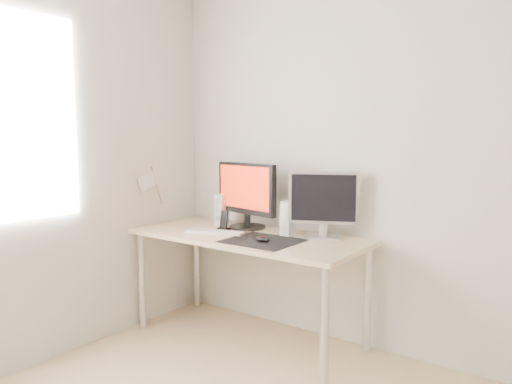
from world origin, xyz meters
The scene contains 11 objects.
wall_back centered at (0.00, 1.75, 1.25)m, with size 3.50×3.50×0.00m, color beige.
mousepad centered at (-0.74, 1.27, 0.73)m, with size 0.45×0.40×0.00m, color black.
mouse centered at (-0.72, 1.24, 0.75)m, with size 0.10×0.06×0.04m, color black.
desk centered at (-0.93, 1.38, 0.65)m, with size 1.60×0.70×0.73m.
main_monitor centered at (-1.08, 1.55, 0.98)m, with size 0.55×0.30×0.47m.
second_monitor centered at (-0.47, 1.58, 0.97)m, with size 0.42×0.24×0.43m.
speaker_left centered at (-1.31, 1.56, 0.84)m, with size 0.07×0.09×0.23m.
speaker_right centered at (-0.70, 1.51, 0.84)m, with size 0.07×0.09×0.23m.
keyboard centered at (-1.14, 1.29, 0.74)m, with size 0.44×0.22×0.02m.
phone_dock centered at (-1.17, 1.41, 0.77)m, with size 0.07×0.06×0.13m.
pennant centered at (-1.72, 1.24, 1.05)m, with size 0.01×0.23×0.29m.
Camera 1 is at (1.04, -1.25, 1.41)m, focal length 35.00 mm.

